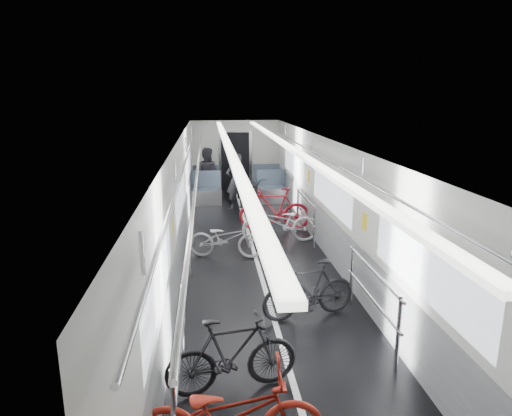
# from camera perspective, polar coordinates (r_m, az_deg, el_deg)

# --- Properties ---
(car_shell) EXTENTS (3.02, 14.01, 2.41)m
(car_shell) POSITION_cam_1_polar(r_m,az_deg,el_deg) (10.63, -0.92, 2.43)
(car_shell) COLOR black
(car_shell) RESTS_ON ground
(bike_left_near) EXTENTS (1.75, 0.66, 0.91)m
(bike_left_near) POSITION_cam_1_polar(r_m,az_deg,el_deg) (4.55, -3.32, -24.44)
(bike_left_near) COLOR #9E1F13
(bike_left_near) RESTS_ON floor
(bike_left_mid) EXTENTS (1.57, 0.67, 0.91)m
(bike_left_mid) POSITION_cam_1_polar(r_m,az_deg,el_deg) (5.36, -2.99, -17.81)
(bike_left_mid) COLOR black
(bike_left_mid) RESTS_ON floor
(bike_left_far) EXTENTS (1.60, 0.80, 0.80)m
(bike_left_far) POSITION_cam_1_polar(r_m,az_deg,el_deg) (9.38, -3.80, -3.81)
(bike_left_far) COLOR #A5A5AA
(bike_left_far) RESTS_ON floor
(bike_right_near) EXTENTS (1.54, 0.73, 0.89)m
(bike_right_near) POSITION_cam_1_polar(r_m,az_deg,el_deg) (6.96, 6.63, -10.09)
(bike_right_near) COLOR black
(bike_right_near) RESTS_ON floor
(bike_right_mid) EXTENTS (1.75, 0.70, 0.90)m
(bike_right_mid) POSITION_cam_1_polar(r_m,az_deg,el_deg) (10.31, 3.01, -1.84)
(bike_right_mid) COLOR #BABBBF
(bike_right_mid) RESTS_ON floor
(bike_right_far) EXTENTS (1.80, 0.72, 1.05)m
(bike_right_far) POSITION_cam_1_polar(r_m,az_deg,el_deg) (11.21, 2.35, -0.12)
(bike_right_far) COLOR maroon
(bike_right_far) RESTS_ON floor
(bike_aisle) EXTENTS (0.87, 1.92, 0.98)m
(bike_aisle) POSITION_cam_1_polar(r_m,az_deg,el_deg) (13.20, -0.59, 1.92)
(bike_aisle) COLOR black
(bike_aisle) RESTS_ON floor
(person_standing) EXTENTS (0.69, 0.56, 1.63)m
(person_standing) POSITION_cam_1_polar(r_m,az_deg,el_deg) (13.20, -2.54, 3.36)
(person_standing) COLOR black
(person_standing) RESTS_ON floor
(person_seated) EXTENTS (0.95, 0.84, 1.64)m
(person_seated) POSITION_cam_1_polar(r_m,az_deg,el_deg) (14.53, -6.19, 4.31)
(person_seated) COLOR #28262D
(person_seated) RESTS_ON floor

